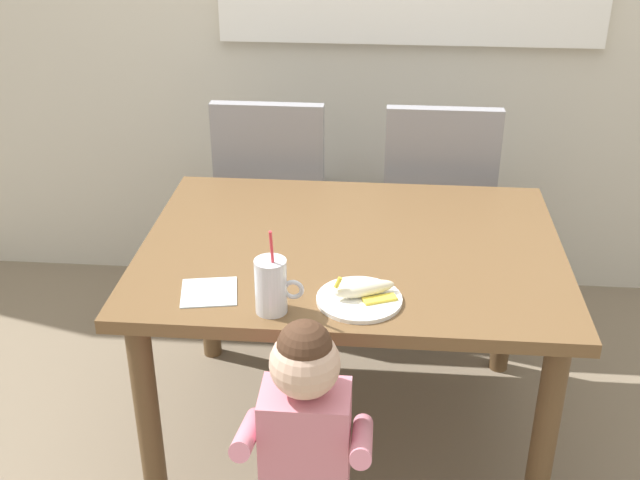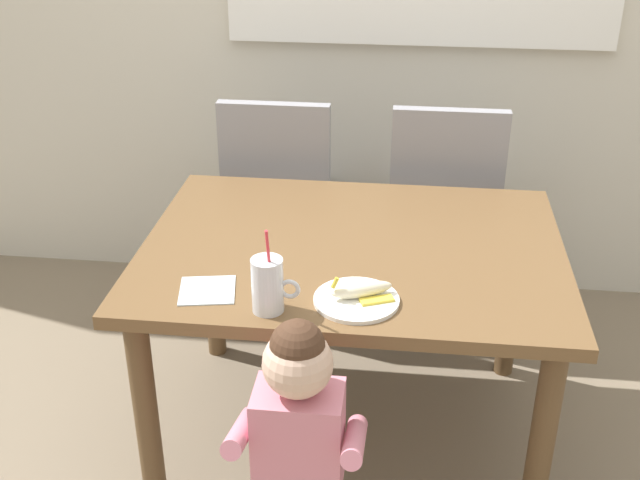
{
  "view_description": "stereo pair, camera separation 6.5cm",
  "coord_description": "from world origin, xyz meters",
  "px_view_note": "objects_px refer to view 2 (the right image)",
  "views": [
    {
      "loc": [
        0.09,
        -2.14,
        1.83
      ],
      "look_at": [
        -0.09,
        -0.1,
        0.78
      ],
      "focal_mm": 44.47,
      "sensor_mm": 36.0,
      "label": 1
    },
    {
      "loc": [
        0.15,
        -2.13,
        1.83
      ],
      "look_at": [
        -0.09,
        -0.1,
        0.78
      ],
      "focal_mm": 44.47,
      "sensor_mm": 36.0,
      "label": 2
    }
  ],
  "objects_px": {
    "toddler_standing": "(299,430)",
    "peeled_banana": "(363,290)",
    "dining_table": "(352,272)",
    "dining_chair_left": "(281,196)",
    "snack_plate": "(356,300)",
    "milk_cup": "(268,288)",
    "dining_chair_right": "(443,203)",
    "paper_napkin": "(207,290)"
  },
  "relations": [
    {
      "from": "milk_cup",
      "to": "snack_plate",
      "type": "distance_m",
      "value": 0.24
    },
    {
      "from": "dining_table",
      "to": "dining_chair_left",
      "type": "bearing_deg",
      "value": 115.26
    },
    {
      "from": "dining_chair_left",
      "to": "peeled_banana",
      "type": "xyz_separation_m",
      "value": [
        0.4,
        -1.05,
        0.21
      ]
    },
    {
      "from": "dining_chair_left",
      "to": "dining_chair_right",
      "type": "relative_size",
      "value": 1.0
    },
    {
      "from": "milk_cup",
      "to": "toddler_standing",
      "type": "bearing_deg",
      "value": -64.77
    },
    {
      "from": "dining_chair_left",
      "to": "paper_napkin",
      "type": "relative_size",
      "value": 6.4
    },
    {
      "from": "snack_plate",
      "to": "peeled_banana",
      "type": "xyz_separation_m",
      "value": [
        0.02,
        0.01,
        0.03
      ]
    },
    {
      "from": "snack_plate",
      "to": "peeled_banana",
      "type": "height_order",
      "value": "peeled_banana"
    },
    {
      "from": "toddler_standing",
      "to": "milk_cup",
      "type": "height_order",
      "value": "milk_cup"
    },
    {
      "from": "dining_chair_right",
      "to": "paper_napkin",
      "type": "distance_m",
      "value": 1.26
    },
    {
      "from": "dining_chair_left",
      "to": "peeled_banana",
      "type": "relative_size",
      "value": 5.46
    },
    {
      "from": "peeled_banana",
      "to": "paper_napkin",
      "type": "height_order",
      "value": "peeled_banana"
    },
    {
      "from": "dining_chair_left",
      "to": "toddler_standing",
      "type": "relative_size",
      "value": 1.15
    },
    {
      "from": "milk_cup",
      "to": "peeled_banana",
      "type": "height_order",
      "value": "milk_cup"
    },
    {
      "from": "dining_chair_left",
      "to": "snack_plate",
      "type": "bearing_deg",
      "value": 109.8
    },
    {
      "from": "dining_chair_left",
      "to": "milk_cup",
      "type": "xyz_separation_m",
      "value": [
        0.16,
        -1.13,
        0.24
      ]
    },
    {
      "from": "peeled_banana",
      "to": "dining_table",
      "type": "bearing_deg",
      "value": 99.27
    },
    {
      "from": "paper_napkin",
      "to": "dining_table",
      "type": "bearing_deg",
      "value": 40.62
    },
    {
      "from": "dining_chair_right",
      "to": "snack_plate",
      "type": "distance_m",
      "value": 1.11
    },
    {
      "from": "dining_table",
      "to": "peeled_banana",
      "type": "xyz_separation_m",
      "value": [
        0.05,
        -0.32,
        0.13
      ]
    },
    {
      "from": "toddler_standing",
      "to": "snack_plate",
      "type": "distance_m",
      "value": 0.38
    },
    {
      "from": "peeled_banana",
      "to": "dining_chair_left",
      "type": "bearing_deg",
      "value": 110.73
    },
    {
      "from": "dining_chair_right",
      "to": "toddler_standing",
      "type": "xyz_separation_m",
      "value": [
        -0.38,
        -1.36,
        -0.02
      ]
    },
    {
      "from": "snack_plate",
      "to": "paper_napkin",
      "type": "relative_size",
      "value": 1.53
    },
    {
      "from": "snack_plate",
      "to": "paper_napkin",
      "type": "xyz_separation_m",
      "value": [
        -0.41,
        0.01,
        -0.0
      ]
    },
    {
      "from": "dining_chair_right",
      "to": "toddler_standing",
      "type": "bearing_deg",
      "value": 74.44
    },
    {
      "from": "dining_table",
      "to": "paper_napkin",
      "type": "height_order",
      "value": "paper_napkin"
    },
    {
      "from": "milk_cup",
      "to": "dining_chair_left",
      "type": "bearing_deg",
      "value": 97.88
    },
    {
      "from": "dining_chair_left",
      "to": "dining_chair_right",
      "type": "bearing_deg",
      "value": -179.85
    },
    {
      "from": "dining_table",
      "to": "toddler_standing",
      "type": "height_order",
      "value": "toddler_standing"
    },
    {
      "from": "peeled_banana",
      "to": "milk_cup",
      "type": "bearing_deg",
      "value": -161.96
    },
    {
      "from": "paper_napkin",
      "to": "milk_cup",
      "type": "bearing_deg",
      "value": -22.34
    },
    {
      "from": "snack_plate",
      "to": "toddler_standing",
      "type": "bearing_deg",
      "value": -111.11
    },
    {
      "from": "dining_chair_right",
      "to": "paper_napkin",
      "type": "height_order",
      "value": "dining_chair_right"
    },
    {
      "from": "dining_chair_right",
      "to": "milk_cup",
      "type": "relative_size",
      "value": 3.84
    },
    {
      "from": "milk_cup",
      "to": "snack_plate",
      "type": "relative_size",
      "value": 1.09
    },
    {
      "from": "paper_napkin",
      "to": "snack_plate",
      "type": "bearing_deg",
      "value": -1.25
    },
    {
      "from": "dining_chair_left",
      "to": "toddler_standing",
      "type": "distance_m",
      "value": 1.38
    },
    {
      "from": "dining_chair_left",
      "to": "snack_plate",
      "type": "xyz_separation_m",
      "value": [
        0.38,
        -1.06,
        0.18
      ]
    },
    {
      "from": "toddler_standing",
      "to": "peeled_banana",
      "type": "xyz_separation_m",
      "value": [
        0.13,
        0.31,
        0.22
      ]
    },
    {
      "from": "peeled_banana",
      "to": "dining_chair_right",
      "type": "bearing_deg",
      "value": 76.7
    },
    {
      "from": "dining_chair_right",
      "to": "toddler_standing",
      "type": "relative_size",
      "value": 1.15
    }
  ]
}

